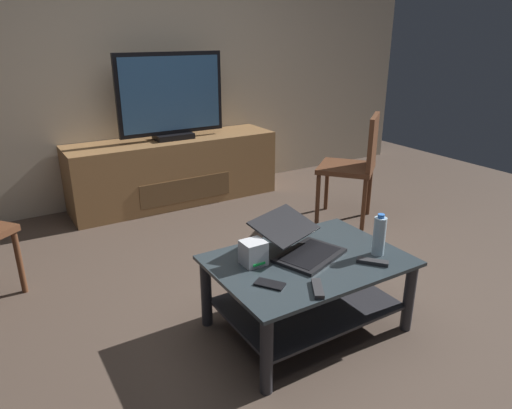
# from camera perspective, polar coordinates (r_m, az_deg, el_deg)

# --- Properties ---
(ground_plane) EXTENTS (7.68, 7.68, 0.00)m
(ground_plane) POSITION_cam_1_polar(r_m,az_deg,el_deg) (2.79, 3.30, -13.04)
(ground_plane) COLOR #4C3D33
(back_wall) EXTENTS (6.40, 0.12, 2.80)m
(back_wall) POSITION_cam_1_polar(r_m,az_deg,el_deg) (4.52, -14.91, 18.14)
(back_wall) COLOR #B2A38C
(back_wall) RESTS_ON ground
(coffee_table) EXTENTS (1.01, 0.71, 0.42)m
(coffee_table) POSITION_cam_1_polar(r_m,az_deg,el_deg) (2.53, 6.34, -9.35)
(coffee_table) COLOR #2D383D
(coffee_table) RESTS_ON ground
(media_cabinet) EXTENTS (1.94, 0.52, 0.61)m
(media_cabinet) POSITION_cam_1_polar(r_m,az_deg,el_deg) (4.46, -9.95, 4.16)
(media_cabinet) COLOR olive
(media_cabinet) RESTS_ON ground
(television) EXTENTS (0.98, 0.20, 0.76)m
(television) POSITION_cam_1_polar(r_m,az_deg,el_deg) (4.30, -10.40, 12.77)
(television) COLOR black
(television) RESTS_ON media_cabinet
(dining_chair) EXTENTS (0.62, 0.62, 0.92)m
(dining_chair) POSITION_cam_1_polar(r_m,az_deg,el_deg) (3.95, 12.25, 5.14)
(dining_chair) COLOR #59331E
(dining_chair) RESTS_ON ground
(laptop) EXTENTS (0.48, 0.51, 0.18)m
(laptop) POSITION_cam_1_polar(r_m,az_deg,el_deg) (2.49, 5.36, -4.76)
(laptop) COLOR black
(laptop) RESTS_ON coffee_table
(router_box) EXTENTS (0.12, 0.11, 0.13)m
(router_box) POSITION_cam_1_polar(r_m,az_deg,el_deg) (2.38, -0.32, -5.96)
(router_box) COLOR silver
(router_box) RESTS_ON coffee_table
(water_bottle_near) EXTENTS (0.07, 0.07, 0.23)m
(water_bottle_near) POSITION_cam_1_polar(r_m,az_deg,el_deg) (2.54, 14.93, -3.73)
(water_bottle_near) COLOR silver
(water_bottle_near) RESTS_ON coffee_table
(cell_phone) EXTENTS (0.14, 0.16, 0.01)m
(cell_phone) POSITION_cam_1_polar(r_m,az_deg,el_deg) (2.22, 1.71, -9.78)
(cell_phone) COLOR black
(cell_phone) RESTS_ON coffee_table
(tv_remote) EXTENTS (0.12, 0.16, 0.02)m
(tv_remote) POSITION_cam_1_polar(r_m,az_deg,el_deg) (2.19, 7.60, -10.21)
(tv_remote) COLOR #2D2D30
(tv_remote) RESTS_ON coffee_table
(soundbar_remote) EXTENTS (0.14, 0.15, 0.02)m
(soundbar_remote) POSITION_cam_1_polar(r_m,az_deg,el_deg) (2.48, 14.16, -6.85)
(soundbar_remote) COLOR #2D2D30
(soundbar_remote) RESTS_ON coffee_table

